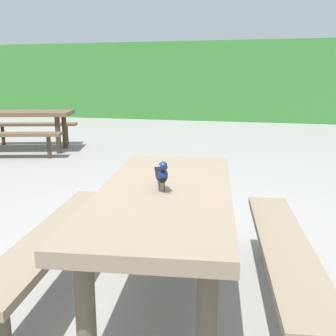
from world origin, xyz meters
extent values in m
plane|color=gray|center=(0.00, 0.00, 0.00)|extent=(60.00, 60.00, 0.00)
cube|color=#387A33|center=(0.00, 10.58, 1.20)|extent=(28.00, 1.43, 2.39)
cube|color=#84725B|center=(0.10, -0.15, 0.70)|extent=(0.98, 1.88, 0.07)
cylinder|color=brown|center=(-0.08, -0.87, 0.33)|extent=(0.09, 0.09, 0.67)
cylinder|color=brown|center=(0.45, -0.81, 0.33)|extent=(0.09, 0.09, 0.67)
cylinder|color=brown|center=(-0.25, 0.52, 0.33)|extent=(0.09, 0.09, 0.67)
cylinder|color=brown|center=(0.27, 0.58, 0.33)|extent=(0.09, 0.09, 0.67)
cube|color=#84725B|center=(-0.60, -0.23, 0.41)|extent=(0.49, 1.73, 0.05)
cylinder|color=brown|center=(-0.52, -0.87, 0.20)|extent=(0.07, 0.07, 0.39)
cylinder|color=brown|center=(-0.68, 0.40, 0.20)|extent=(0.07, 0.07, 0.39)
cube|color=#84725B|center=(0.79, -0.06, 0.41)|extent=(0.49, 1.73, 0.05)
cylinder|color=brown|center=(0.71, 0.58, 0.20)|extent=(0.07, 0.07, 0.39)
ellipsoid|color=black|center=(0.09, -0.21, 0.84)|extent=(0.12, 0.17, 0.09)
ellipsoid|color=navy|center=(0.11, -0.24, 0.84)|extent=(0.08, 0.09, 0.06)
sphere|color=navy|center=(0.11, -0.26, 0.90)|extent=(0.05, 0.05, 0.05)
sphere|color=#EAE08C|center=(0.14, -0.26, 0.90)|extent=(0.01, 0.01, 0.01)
sphere|color=#EAE08C|center=(0.10, -0.28, 0.90)|extent=(0.01, 0.01, 0.01)
cone|color=black|center=(0.13, -0.30, 0.90)|extent=(0.03, 0.03, 0.02)
cube|color=black|center=(0.04, -0.10, 0.82)|extent=(0.07, 0.10, 0.04)
cylinder|color=#47423D|center=(0.11, -0.21, 0.77)|extent=(0.01, 0.01, 0.05)
cylinder|color=#47423D|center=(0.08, -0.22, 0.77)|extent=(0.01, 0.01, 0.05)
cube|color=brown|center=(-3.73, 4.11, 0.70)|extent=(1.94, 1.23, 0.07)
cylinder|color=#423324|center=(-2.98, 4.05, 0.33)|extent=(0.09, 0.09, 0.67)
cylinder|color=#423324|center=(-3.13, 4.57, 0.33)|extent=(0.09, 0.09, 0.67)
cube|color=brown|center=(-3.53, 3.44, 0.41)|extent=(1.72, 0.75, 0.05)
cylinder|color=#423324|center=(-2.91, 3.62, 0.20)|extent=(0.07, 0.07, 0.39)
cube|color=brown|center=(-3.92, 4.79, 0.41)|extent=(1.72, 0.75, 0.05)
cylinder|color=#423324|center=(-3.31, 4.97, 0.20)|extent=(0.07, 0.07, 0.39)
cylinder|color=#423324|center=(-4.54, 4.61, 0.20)|extent=(0.07, 0.07, 0.39)
camera|label=1|loc=(0.65, -2.28, 1.38)|focal=42.10mm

